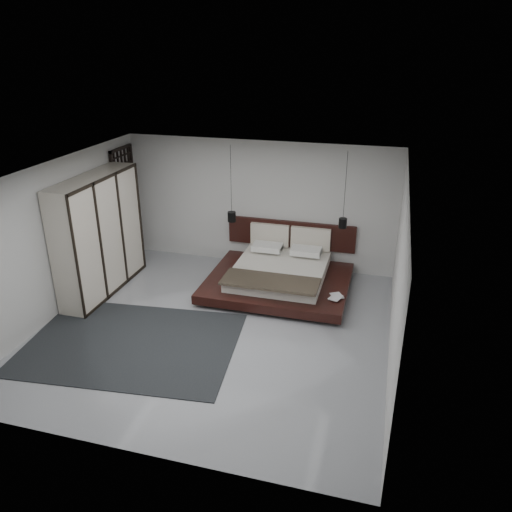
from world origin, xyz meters
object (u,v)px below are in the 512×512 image
(lattice_screen, at_px, (126,205))
(bed, at_px, (280,274))
(pendant_right, at_px, (343,223))
(wardrobe, at_px, (99,235))
(pendant_left, at_px, (232,216))
(rug, at_px, (132,343))

(lattice_screen, xyz_separation_m, bed, (3.69, -0.54, -1.01))
(pendant_right, bearing_deg, bed, -158.76)
(lattice_screen, xyz_separation_m, pendant_right, (4.85, -0.09, 0.07))
(bed, height_order, pendant_right, pendant_right)
(lattice_screen, relative_size, wardrobe, 1.07)
(bed, xyz_separation_m, pendant_left, (-1.17, 0.45, 1.00))
(rug, bearing_deg, pendant_left, 76.31)
(bed, relative_size, pendant_right, 1.84)
(lattice_screen, height_order, wardrobe, lattice_screen)
(pendant_left, bearing_deg, wardrobe, -146.82)
(lattice_screen, relative_size, pendant_left, 1.60)
(pendant_left, distance_m, pendant_right, 2.33)
(wardrobe, bearing_deg, lattice_screen, 99.07)
(bed, relative_size, rug, 0.81)
(pendant_left, xyz_separation_m, pendant_right, (2.33, 0.00, 0.08))
(lattice_screen, relative_size, pendant_right, 1.69)
(lattice_screen, bearing_deg, wardrobe, -80.93)
(lattice_screen, distance_m, bed, 3.86)
(lattice_screen, height_order, pendant_right, pendant_right)
(pendant_right, bearing_deg, pendant_left, -180.00)
(pendant_left, relative_size, wardrobe, 0.67)
(wardrobe, bearing_deg, pendant_left, 33.18)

